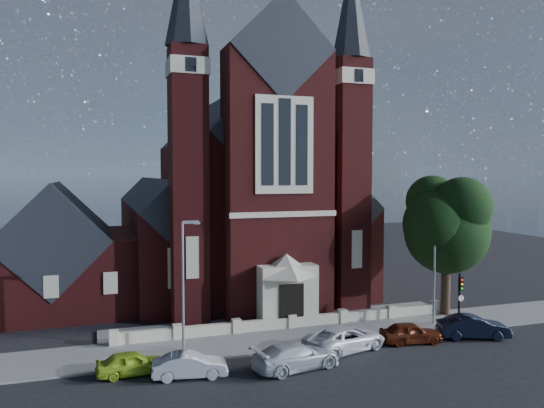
# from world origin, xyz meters

# --- Properties ---
(ground) EXTENTS (120.00, 120.00, 0.00)m
(ground) POSITION_xyz_m (0.00, 15.00, 0.00)
(ground) COLOR black
(ground) RESTS_ON ground
(pavement_strip) EXTENTS (60.00, 5.00, 0.12)m
(pavement_strip) POSITION_xyz_m (0.00, 4.50, 0.00)
(pavement_strip) COLOR slate
(pavement_strip) RESTS_ON ground
(forecourt_paving) EXTENTS (26.00, 3.00, 0.14)m
(forecourt_paving) POSITION_xyz_m (0.00, 8.50, 0.00)
(forecourt_paving) COLOR slate
(forecourt_paving) RESTS_ON ground
(forecourt_wall) EXTENTS (24.00, 0.40, 0.90)m
(forecourt_wall) POSITION_xyz_m (0.00, 6.50, 0.00)
(forecourt_wall) COLOR beige
(forecourt_wall) RESTS_ON ground
(church) EXTENTS (20.01, 34.90, 29.20)m
(church) POSITION_xyz_m (-0.00, 22.94, 8.19)
(church) COLOR #511615
(church) RESTS_ON ground
(parish_hall) EXTENTS (12.00, 12.20, 10.24)m
(parish_hall) POSITION_xyz_m (-16.00, 18.00, 4.01)
(parish_hall) COLOR #511615
(parish_hall) RESTS_ON ground
(street_tree) EXTENTS (6.40, 6.60, 10.70)m
(street_tree) POSITION_xyz_m (12.60, 5.71, 6.96)
(street_tree) COLOR black
(street_tree) RESTS_ON ground
(street_lamp_left) EXTENTS (1.16, 0.22, 8.09)m
(street_lamp_left) POSITION_xyz_m (-7.91, 4.00, 4.60)
(street_lamp_left) COLOR gray
(street_lamp_left) RESTS_ON ground
(street_lamp_right) EXTENTS (1.16, 0.22, 8.09)m
(street_lamp_right) POSITION_xyz_m (10.09, 4.00, 4.60)
(street_lamp_right) COLOR gray
(street_lamp_right) RESTS_ON ground
(traffic_signal) EXTENTS (0.28, 0.42, 4.00)m
(traffic_signal) POSITION_xyz_m (11.00, 2.43, 2.58)
(traffic_signal) COLOR black
(traffic_signal) RESTS_ON ground
(car_lime_van) EXTENTS (3.89, 1.77, 1.30)m
(car_lime_van) POSITION_xyz_m (-11.23, 1.29, 0.65)
(car_lime_van) COLOR #9DC226
(car_lime_van) RESTS_ON ground
(car_silver_a) EXTENTS (4.16, 1.95, 1.32)m
(car_silver_a) POSITION_xyz_m (-8.31, -0.10, 0.66)
(car_silver_a) COLOR silver
(car_silver_a) RESTS_ON ground
(car_silver_b) EXTENTS (5.43, 3.02, 1.49)m
(car_silver_b) POSITION_xyz_m (-2.46, -0.75, 0.74)
(car_silver_b) COLOR silver
(car_silver_b) RESTS_ON ground
(car_white_suv) EXTENTS (5.91, 3.91, 1.51)m
(car_white_suv) POSITION_xyz_m (1.56, 1.19, 0.75)
(car_white_suv) COLOR white
(car_white_suv) RESTS_ON ground
(car_dark_red) EXTENTS (4.20, 2.24, 1.36)m
(car_dark_red) POSITION_xyz_m (6.20, 1.11, 0.68)
(car_dark_red) COLOR #5B210F
(car_dark_red) RESTS_ON ground
(car_navy) EXTENTS (4.87, 2.95, 1.51)m
(car_navy) POSITION_xyz_m (10.73, 0.67, 0.76)
(car_navy) COLOR black
(car_navy) RESTS_ON ground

